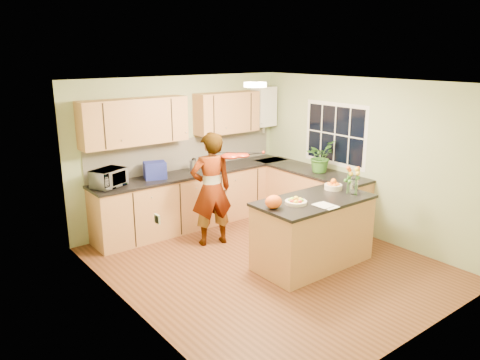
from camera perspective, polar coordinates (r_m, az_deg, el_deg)
floor at (r=6.67m, az=3.35°, el=-10.22°), size 4.50×4.50×0.00m
ceiling at (r=6.03m, az=3.73°, el=11.74°), size 4.00×4.50×0.02m
wall_back at (r=8.01m, az=-7.20°, el=3.53°), size 4.00×0.02×2.50m
wall_front at (r=4.87m, az=21.41°, el=-5.31°), size 4.00×0.02×2.50m
wall_left at (r=5.18m, az=-13.33°, el=-3.39°), size 0.02×4.50×2.50m
wall_right at (r=7.67m, az=14.82°, el=2.61°), size 0.02×4.50×2.50m
back_counter at (r=8.01m, az=-5.29°, el=-2.18°), size 3.64×0.62×0.94m
right_counter at (r=8.17m, az=8.44°, el=-1.91°), size 0.62×2.24×0.94m
splashback at (r=8.06m, az=-6.52°, el=3.26°), size 3.60×0.02×0.52m
upper_cabinets at (r=7.67m, az=-7.82°, el=7.55°), size 3.20×0.34×0.70m
boiler at (r=8.76m, az=2.89°, el=8.94°), size 0.40×0.30×0.86m
window_right at (r=7.97m, az=11.51°, el=5.49°), size 0.01×1.30×1.05m
light_switch at (r=4.66m, az=-10.06°, el=-4.69°), size 0.02×0.09×0.09m
ceiling_lamp at (r=6.26m, az=1.86°, el=11.55°), size 0.30×0.30×0.07m
peninsula_island at (r=6.57m, az=8.88°, el=-6.25°), size 1.67×0.85×0.95m
fruit_dish at (r=6.15m, az=6.84°, el=-2.55°), size 0.29×0.29×0.10m
orange_bowl at (r=6.88m, az=11.31°, el=-0.62°), size 0.25×0.25×0.15m
flower_vase at (r=6.65m, az=13.84°, el=0.86°), size 0.25×0.25×0.46m
orange_bag at (r=5.94m, az=4.11°, el=-2.67°), size 0.26×0.23×0.17m
papers at (r=6.14m, az=10.46°, el=-3.08°), size 0.21×0.29×0.01m
violinist at (r=7.06m, az=-3.52°, el=-1.13°), size 0.73×0.58×1.75m
violin at (r=6.87m, az=-1.18°, el=2.94°), size 0.71×0.61×0.18m
microwave at (r=7.17m, az=-15.72°, el=0.23°), size 0.58×0.50×0.27m
blue_box at (r=7.48m, az=-10.32°, el=1.18°), size 0.39×0.33×0.27m
kettle at (r=7.79m, az=-5.62°, el=1.79°), size 0.15×0.15×0.28m
jar_cream at (r=8.09m, az=-2.86°, el=2.16°), size 0.13×0.13×0.18m
jar_white at (r=8.08m, az=-2.22°, el=2.14°), size 0.14×0.14×0.18m
potted_plant at (r=7.85m, az=9.72°, el=2.86°), size 0.56×0.52×0.53m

